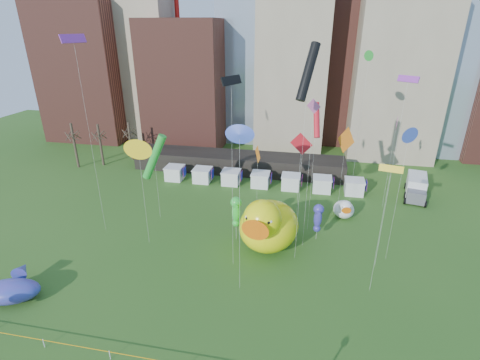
% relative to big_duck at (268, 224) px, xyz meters
% --- Properties ---
extents(skyline, '(101.00, 23.00, 68.00)m').
position_rel_big_duck_xyz_m(skyline, '(-2.13, 43.06, 18.09)').
color(skyline, brown).
rests_on(skyline, ground).
extents(pavilion, '(38.00, 6.00, 3.20)m').
position_rel_big_duck_xyz_m(pavilion, '(-8.38, 23.99, -1.75)').
color(pavilion, black).
rests_on(pavilion, ground).
extents(vendor_tents, '(33.24, 2.80, 2.40)m').
position_rel_big_duck_xyz_m(vendor_tents, '(-3.36, 17.99, -2.25)').
color(vendor_tents, white).
rests_on(vendor_tents, ground).
extents(bare_trees, '(8.44, 6.44, 8.50)m').
position_rel_big_duck_xyz_m(bare_trees, '(-34.55, 22.53, 0.66)').
color(bare_trees, '#382B21').
rests_on(bare_trees, ground).
extents(big_duck, '(8.33, 10.12, 7.30)m').
position_rel_big_duck_xyz_m(big_duck, '(0.00, 0.00, 0.00)').
color(big_duck, '#FDFA0C').
rests_on(big_duck, ground).
extents(small_duck, '(3.05, 3.97, 2.99)m').
position_rel_big_duck_xyz_m(small_duck, '(9.52, 9.63, -1.98)').
color(small_duck, white).
rests_on(small_duck, ground).
extents(seahorse_green, '(1.61, 1.88, 5.91)m').
position_rel_big_duck_xyz_m(seahorse_green, '(-4.04, 1.30, 0.88)').
color(seahorse_green, silver).
rests_on(seahorse_green, ground).
extents(seahorse_purple, '(1.29, 1.62, 4.93)m').
position_rel_big_duck_xyz_m(seahorse_purple, '(5.81, 3.20, 0.00)').
color(seahorse_purple, silver).
rests_on(seahorse_purple, ground).
extents(whale_inflatable, '(6.32, 7.19, 2.50)m').
position_rel_big_duck_xyz_m(whale_inflatable, '(-23.38, -13.49, -2.21)').
color(whale_inflatable, '#573EAA').
rests_on(whale_inflatable, ground).
extents(box_truck, '(4.24, 7.80, 3.14)m').
position_rel_big_duck_xyz_m(box_truck, '(20.99, 18.97, -1.74)').
color(box_truck, white).
rests_on(box_truck, ground).
extents(kite_0, '(2.62, 0.69, 13.48)m').
position_rel_big_duck_xyz_m(kite_0, '(3.18, 4.01, 8.61)').
color(kite_0, silver).
rests_on(kite_0, ground).
extents(kite_1, '(1.45, 0.74, 17.84)m').
position_rel_big_duck_xyz_m(kite_1, '(4.21, 1.55, 12.80)').
color(kite_1, silver).
rests_on(kite_1, ground).
extents(kite_2, '(2.24, 3.20, 23.43)m').
position_rel_big_duck_xyz_m(kite_2, '(3.42, -1.21, 17.40)').
color(kite_2, silver).
rests_on(kite_2, ground).
extents(kite_3, '(0.78, 1.26, 21.80)m').
position_rel_big_duck_xyz_m(kite_3, '(10.83, 14.92, 17.59)').
color(kite_3, silver).
rests_on(kite_3, ground).
extents(kite_4, '(2.35, 0.43, 13.31)m').
position_rel_big_duck_xyz_m(kite_4, '(-14.48, -1.47, 8.77)').
color(kite_4, silver).
rests_on(kite_4, ground).
extents(kite_5, '(1.72, 0.26, 17.12)m').
position_rel_big_duck_xyz_m(kite_5, '(-1.82, -7.58, 12.86)').
color(kite_5, silver).
rests_on(kite_5, ground).
extents(kite_6, '(1.01, 2.17, 10.25)m').
position_rel_big_duck_xyz_m(kite_6, '(-2.49, 8.12, 5.59)').
color(kite_6, silver).
rests_on(kite_6, ground).
extents(kite_7, '(1.71, 1.36, 20.65)m').
position_rel_big_duck_xyz_m(kite_7, '(12.30, -1.06, 16.61)').
color(kite_7, silver).
rests_on(kite_7, ground).
extents(kite_8, '(1.20, 2.44, 16.68)m').
position_rel_big_duck_xyz_m(kite_8, '(4.69, 5.37, 11.31)').
color(kite_8, silver).
rests_on(kite_8, ground).
extents(kite_9, '(0.37, 1.88, 13.56)m').
position_rel_big_duck_xyz_m(kite_9, '(15.44, 14.15, 8.90)').
color(kite_9, silver).
rests_on(kite_9, ground).
extents(kite_10, '(1.51, 2.51, 20.58)m').
position_rel_big_duck_xyz_m(kite_10, '(-3.33, -3.82, 16.62)').
color(kite_10, silver).
rests_on(kite_10, ground).
extents(kite_11, '(3.78, 1.52, 12.08)m').
position_rel_big_duck_xyz_m(kite_11, '(-15.61, 4.76, 5.59)').
color(kite_11, silver).
rests_on(kite_11, ground).
extents(kite_12, '(2.04, 0.76, 13.57)m').
position_rel_big_duck_xyz_m(kite_12, '(11.22, -5.29, 9.76)').
color(kite_12, silver).
rests_on(kite_12, ground).
extents(kite_13, '(1.36, 1.18, 15.53)m').
position_rel_big_duck_xyz_m(kite_13, '(13.74, 0.70, 11.32)').
color(kite_13, silver).
rests_on(kite_13, ground).
extents(kite_14, '(1.82, 3.27, 12.91)m').
position_rel_big_duck_xyz_m(kite_14, '(8.69, 10.15, 7.62)').
color(kite_14, silver).
rests_on(kite_14, ground).
extents(kite_15, '(1.48, 2.88, 23.92)m').
position_rel_big_duck_xyz_m(kite_15, '(-21.39, 0.25, 19.90)').
color(kite_15, silver).
rests_on(kite_15, ground).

